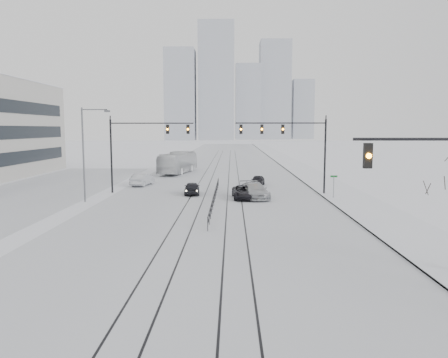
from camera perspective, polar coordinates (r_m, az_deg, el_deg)
road at (r=71.62m, az=-0.29°, el=0.98°), size 22.00×260.00×0.02m
sidewalk_east at (r=72.57m, az=10.43°, el=1.00°), size 5.00×260.00×0.16m
curb at (r=72.21m, az=8.51°, el=0.99°), size 0.10×260.00×0.12m
parking_strip at (r=51.55m, az=-23.82°, el=-1.77°), size 14.00×60.00×0.03m
tram_rails at (r=51.76m, az=-0.80°, el=-1.17°), size 5.30×180.00×0.01m
skyline at (r=285.88m, az=1.73°, el=11.33°), size 96.00×48.00×72.00m
traffic_mast_ne at (r=46.73m, az=9.07°, el=4.98°), size 9.60×0.37×8.00m
traffic_mast_nw at (r=48.36m, az=-11.14°, el=4.76°), size 9.10×0.37×8.00m
street_light_west at (r=43.56m, az=-17.54°, el=3.92°), size 2.73×0.25×9.00m
median_fence at (r=41.80m, az=-1.24°, el=-2.33°), size 0.06×24.00×1.00m
street_sign at (r=44.76m, az=14.14°, el=-0.54°), size 0.70×0.06×2.40m
sedan_sb_inner at (r=46.74m, az=-4.21°, el=-1.22°), size 1.88×4.08×1.35m
sedan_sb_outer at (r=54.85m, az=-10.61°, el=-0.07°), size 2.37×4.82×1.52m
sedan_nb_front at (r=43.81m, az=2.63°, el=-1.75°), size 2.48×4.87×1.32m
sedan_nb_right at (r=44.11m, az=4.02°, el=-1.53°), size 3.27×5.77×1.58m
sedan_nb_far at (r=54.08m, az=4.41°, el=-0.21°), size 2.18×3.89×1.25m
box_truck at (r=69.04m, az=-6.02°, el=2.12°), size 5.04×12.37×3.36m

